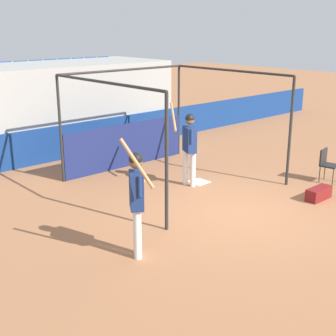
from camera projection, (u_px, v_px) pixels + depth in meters
The scene contains 9 objects.
ground_plane at pixel (236, 213), 9.93m from camera, with size 60.00×60.00×0.00m, color #9E6642.
outfield_wall at pixel (80, 139), 14.17m from camera, with size 24.00×0.12×1.01m.
bleacher_section at pixel (51, 105), 15.11m from camera, with size 7.60×3.20×2.69m.
batting_cage at pixel (141, 130), 12.38m from camera, with size 4.08×4.01×2.71m.
home_plate at pixel (199, 182), 11.86m from camera, with size 0.44×0.44×0.02m.
player_batter at pixel (189, 142), 11.33m from camera, with size 0.63×0.98×1.99m.
player_waiting at pixel (137, 195), 7.73m from camera, with size 0.58×0.78×2.16m.
folding_chair at pixel (327, 162), 11.77m from camera, with size 0.46×0.46×0.84m.
equipment_bag at pixel (319, 194), 10.65m from camera, with size 0.70×0.28×0.28m.
Camera 1 is at (-7.24, -5.89, 3.81)m, focal length 50.00 mm.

